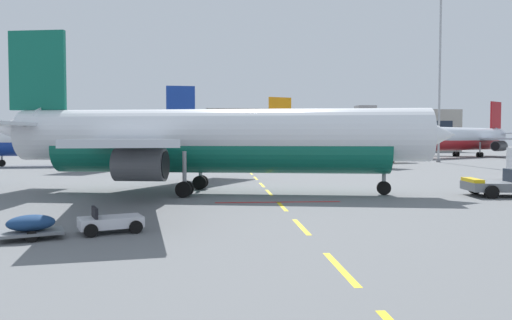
{
  "coord_description": "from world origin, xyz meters",
  "views": [
    {
      "loc": [
        14.25,
        -8.38,
        4.02
      ],
      "look_at": [
        17.0,
        27.19,
        2.45
      ],
      "focal_mm": 34.03,
      "sensor_mm": 36.0,
      "label": 1
    }
  ],
  "objects_px": {
    "airliner_far_center": "(91,139)",
    "airliner_mid_left": "(342,143)",
    "apron_light_mast_far": "(440,57)",
    "airliner_far_right": "(465,138)",
    "airliner_foreground": "(212,140)",
    "baggage_train": "(32,226)"
  },
  "relations": [
    {
      "from": "airliner_mid_left",
      "to": "apron_light_mast_far",
      "type": "height_order",
      "value": "apron_light_mast_far"
    },
    {
      "from": "airliner_foreground",
      "to": "airliner_far_right",
      "type": "xyz_separation_m",
      "value": [
        53.93,
        65.79,
        0.16
      ]
    },
    {
      "from": "airliner_far_right",
      "to": "apron_light_mast_far",
      "type": "relative_size",
      "value": 1.13
    },
    {
      "from": "airliner_foreground",
      "to": "apron_light_mast_far",
      "type": "xyz_separation_m",
      "value": [
        38.16,
        44.54,
        13.99
      ]
    },
    {
      "from": "apron_light_mast_far",
      "to": "airliner_far_right",
      "type": "bearing_deg",
      "value": 53.43
    },
    {
      "from": "airliner_far_right",
      "to": "baggage_train",
      "type": "relative_size",
      "value": 3.92
    },
    {
      "from": "airliner_foreground",
      "to": "apron_light_mast_far",
      "type": "height_order",
      "value": "apron_light_mast_far"
    },
    {
      "from": "apron_light_mast_far",
      "to": "airliner_foreground",
      "type": "bearing_deg",
      "value": -130.59
    },
    {
      "from": "airliner_foreground",
      "to": "baggage_train",
      "type": "relative_size",
      "value": 4.08
    },
    {
      "from": "airliner_mid_left",
      "to": "airliner_far_right",
      "type": "bearing_deg",
      "value": 36.62
    },
    {
      "from": "airliner_far_center",
      "to": "airliner_mid_left",
      "type": "bearing_deg",
      "value": 3.91
    },
    {
      "from": "apron_light_mast_far",
      "to": "baggage_train",
      "type": "bearing_deg",
      "value": -126.68
    },
    {
      "from": "airliner_far_right",
      "to": "apron_light_mast_far",
      "type": "xyz_separation_m",
      "value": [
        -15.77,
        -21.25,
        13.83
      ]
    },
    {
      "from": "airliner_foreground",
      "to": "apron_light_mast_far",
      "type": "bearing_deg",
      "value": 49.41
    },
    {
      "from": "airliner_far_center",
      "to": "apron_light_mast_far",
      "type": "height_order",
      "value": "apron_light_mast_far"
    },
    {
      "from": "airliner_mid_left",
      "to": "airliner_far_center",
      "type": "xyz_separation_m",
      "value": [
        -38.87,
        -2.66,
        0.6
      ]
    },
    {
      "from": "airliner_mid_left",
      "to": "airliner_far_center",
      "type": "height_order",
      "value": "airliner_far_center"
    },
    {
      "from": "airliner_foreground",
      "to": "airliner_far_right",
      "type": "distance_m",
      "value": 85.07
    },
    {
      "from": "airliner_foreground",
      "to": "airliner_mid_left",
      "type": "bearing_deg",
      "value": 63.52
    },
    {
      "from": "airliner_mid_left",
      "to": "baggage_train",
      "type": "distance_m",
      "value": 63.12
    },
    {
      "from": "airliner_mid_left",
      "to": "airliner_far_right",
      "type": "xyz_separation_m",
      "value": [
        33.6,
        24.97,
        0.79
      ]
    },
    {
      "from": "airliner_foreground",
      "to": "airliner_mid_left",
      "type": "relative_size",
      "value": 1.22
    }
  ]
}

